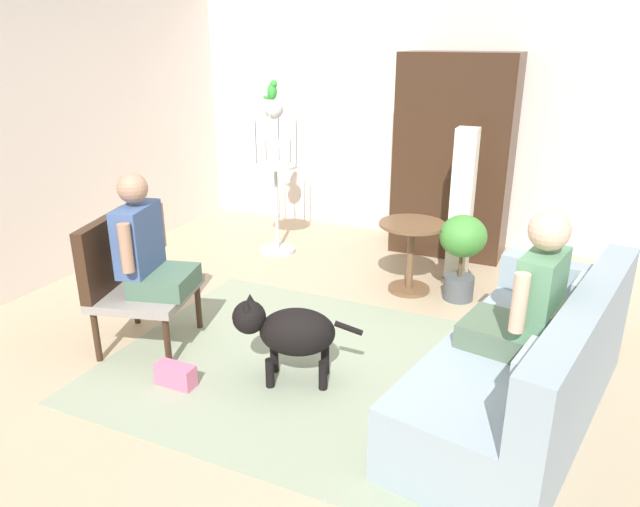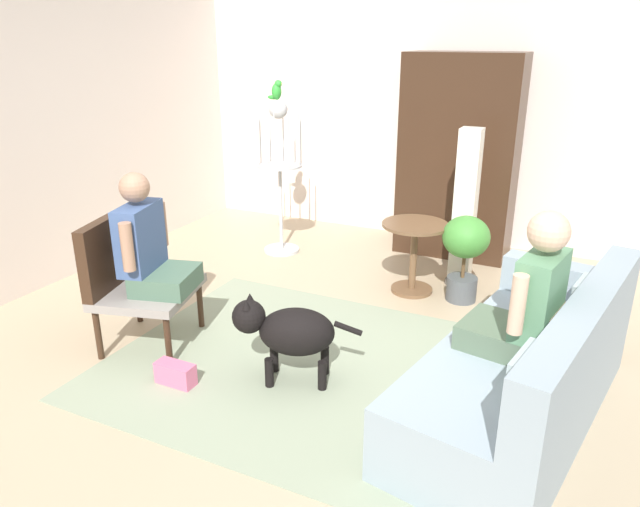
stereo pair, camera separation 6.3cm
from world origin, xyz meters
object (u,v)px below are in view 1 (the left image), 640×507
at_px(bird_cage_stand, 276,170).
at_px(armoire_cabinet, 454,157).
at_px(parrot, 272,90).
at_px(potted_plant, 462,247).
at_px(person_on_armchair, 147,247).
at_px(couch, 529,369).
at_px(column_lamp, 461,209).
at_px(person_on_couch, 528,298).
at_px(round_end_table, 411,248).
at_px(armchair, 128,275).
at_px(dog, 289,331).
at_px(handbag, 176,375).

xyz_separation_m(bird_cage_stand, armoire_cabinet, (1.58, 0.77, 0.13)).
height_order(parrot, potted_plant, parrot).
bearing_deg(person_on_armchair, couch, 5.03).
relative_size(column_lamp, armoire_cabinet, 0.71).
xyz_separation_m(couch, person_on_couch, (-0.06, -0.03, 0.44)).
bearing_deg(column_lamp, couch, -66.36).
bearing_deg(bird_cage_stand, person_on_armchair, -86.35).
relative_size(couch, person_on_armchair, 2.51).
distance_m(person_on_armchair, round_end_table, 2.20).
distance_m(person_on_couch, potted_plant, 1.64).
relative_size(armchair, round_end_table, 1.50).
relative_size(armchair, potted_plant, 1.26).
distance_m(couch, dog, 1.43).
distance_m(couch, parrot, 3.48).
relative_size(person_on_couch, bird_cage_stand, 0.55).
xyz_separation_m(dog, potted_plant, (0.71, 1.70, 0.11)).
bearing_deg(potted_plant, column_lamp, 105.45).
height_order(couch, armchair, armchair).
relative_size(person_on_armchair, round_end_table, 1.33).
bearing_deg(couch, person_on_couch, -153.94).
distance_m(parrot, potted_plant, 2.30).
distance_m(armoire_cabinet, handbag, 3.48).
distance_m(column_lamp, handbag, 2.79).
xyz_separation_m(couch, round_end_table, (-1.12, 1.45, 0.09)).
relative_size(person_on_couch, column_lamp, 0.60).
distance_m(round_end_table, potted_plant, 0.43).
relative_size(person_on_armchair, column_lamp, 0.60).
xyz_separation_m(column_lamp, armoire_cabinet, (-0.26, 0.80, 0.29)).
xyz_separation_m(dog, armoire_cabinet, (0.35, 2.86, 0.62)).
distance_m(armchair, armoire_cabinet, 3.33).
height_order(person_on_couch, armoire_cabinet, armoire_cabinet).
bearing_deg(armoire_cabinet, column_lamp, -71.77).
xyz_separation_m(person_on_couch, round_end_table, (-1.07, 1.48, -0.36)).
relative_size(armoire_cabinet, handbag, 7.54).
bearing_deg(person_on_armchair, round_end_table, 50.42).
xyz_separation_m(person_on_armchair, bird_cage_stand, (-0.13, 2.07, 0.10)).
xyz_separation_m(round_end_table, column_lamp, (0.33, 0.36, 0.29)).
relative_size(person_on_couch, armoire_cabinet, 0.43).
height_order(round_end_table, handbag, round_end_table).
bearing_deg(handbag, couch, 16.51).
bearing_deg(person_on_couch, armoire_cabinet, 110.79).
bearing_deg(armoire_cabinet, handbag, -106.92).
distance_m(person_on_couch, dog, 1.43).
relative_size(person_on_couch, person_on_armchair, 1.01).
relative_size(potted_plant, column_lamp, 0.53).
distance_m(couch, armchair, 2.68).
bearing_deg(armoire_cabinet, bird_cage_stand, -154.07).
bearing_deg(column_lamp, handbag, -117.19).
bearing_deg(bird_cage_stand, person_on_couch, -35.99).
height_order(round_end_table, parrot, parrot).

